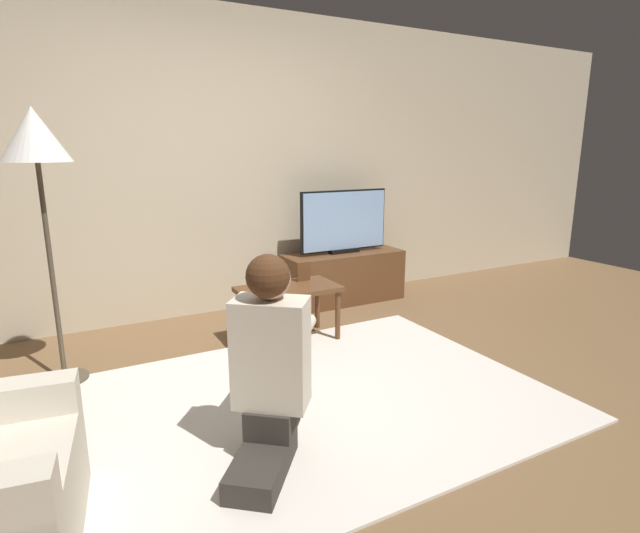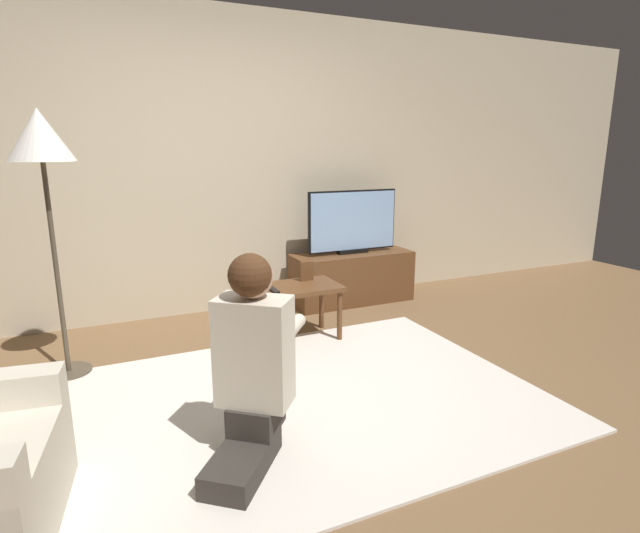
# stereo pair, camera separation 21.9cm
# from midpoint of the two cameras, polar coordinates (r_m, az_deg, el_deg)

# --- Properties ---
(ground_plane) EXTENTS (10.00, 10.00, 0.00)m
(ground_plane) POSITION_cam_midpoint_polar(r_m,az_deg,el_deg) (2.99, -4.19, -15.47)
(ground_plane) COLOR brown
(wall_back) EXTENTS (10.00, 0.06, 2.60)m
(wall_back) POSITION_cam_midpoint_polar(r_m,az_deg,el_deg) (4.46, -14.90, 11.10)
(wall_back) COLOR beige
(wall_back) RESTS_ON ground_plane
(rug) EXTENTS (2.84, 1.96, 0.02)m
(rug) POSITION_cam_midpoint_polar(r_m,az_deg,el_deg) (2.99, -4.19, -15.33)
(rug) COLOR silver
(rug) RESTS_ON ground_plane
(tv_stand) EXTENTS (1.16, 0.41, 0.48)m
(tv_stand) POSITION_cam_midpoint_polar(r_m,az_deg,el_deg) (4.78, 1.40, -1.23)
(tv_stand) COLOR brown
(tv_stand) RESTS_ON ground_plane
(tv) EXTENTS (0.90, 0.08, 0.59)m
(tv) POSITION_cam_midpoint_polar(r_m,az_deg,el_deg) (4.67, 1.41, 5.18)
(tv) COLOR black
(tv) RESTS_ON tv_stand
(coffee_table) EXTENTS (0.75, 0.41, 0.43)m
(coffee_table) POSITION_cam_midpoint_polar(r_m,az_deg,el_deg) (3.76, -5.30, -3.20)
(coffee_table) COLOR brown
(coffee_table) RESTS_ON ground_plane
(floor_lamp) EXTENTS (0.38, 0.38, 1.67)m
(floor_lamp) POSITION_cam_midpoint_polar(r_m,az_deg,el_deg) (3.38, -31.36, 11.16)
(floor_lamp) COLOR #4C4233
(floor_lamp) RESTS_ON ground_plane
(person_kneeling) EXTENTS (0.70, 0.79, 0.98)m
(person_kneeling) POSITION_cam_midpoint_polar(r_m,az_deg,el_deg) (2.34, -8.46, -10.57)
(person_kneeling) COLOR #332D28
(person_kneeling) RESTS_ON rug
(picture_frame) EXTENTS (0.11, 0.01, 0.15)m
(picture_frame) POSITION_cam_midpoint_polar(r_m,az_deg,el_deg) (3.88, -3.51, -0.60)
(picture_frame) COLOR brown
(picture_frame) RESTS_ON coffee_table
(remote) EXTENTS (0.04, 0.15, 0.02)m
(remote) POSITION_cam_midpoint_polar(r_m,az_deg,el_deg) (3.61, -7.13, -2.83)
(remote) COLOR black
(remote) RESTS_ON coffee_table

